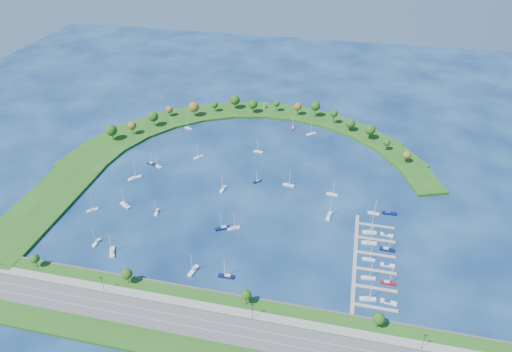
% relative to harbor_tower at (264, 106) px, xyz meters
% --- Properties ---
extents(ground, '(700.00, 700.00, 0.00)m').
position_rel_harbor_tower_xyz_m(ground, '(12.86, -120.61, -4.32)').
color(ground, '#071941').
rests_on(ground, ground).
extents(south_shoreline, '(420.00, 43.10, 11.60)m').
position_rel_harbor_tower_xyz_m(south_shoreline, '(12.89, -243.49, -3.32)').
color(south_shoreline, '#224E14').
rests_on(south_shoreline, ground).
extents(breakwater, '(286.74, 247.64, 2.00)m').
position_rel_harbor_tower_xyz_m(breakwater, '(-33.47, -71.89, -3.33)').
color(breakwater, '#224E14').
rests_on(breakwater, ground).
extents(breakwater_trees, '(240.37, 89.46, 15.00)m').
position_rel_harbor_tower_xyz_m(breakwater_trees, '(-10.43, -34.79, 6.31)').
color(breakwater_trees, '#382314').
rests_on(breakwater_trees, breakwater).
extents(harbor_tower, '(2.60, 2.60, 4.53)m').
position_rel_harbor_tower_xyz_m(harbor_tower, '(0.00, 0.00, 0.00)').
color(harbor_tower, gray).
rests_on(harbor_tower, breakwater).
extents(dock_system, '(24.28, 82.00, 1.60)m').
position_rel_harbor_tower_xyz_m(dock_system, '(98.16, -181.61, -3.97)').
color(dock_system, gray).
rests_on(dock_system, ground).
extents(moored_boat_0, '(8.07, 3.16, 11.55)m').
position_rel_harbor_tower_xyz_m(moored_boat_0, '(72.78, -121.27, -3.42)').
color(moored_boat_0, silver).
rests_on(moored_boat_0, ground).
extents(moored_boat_1, '(8.89, 2.78, 12.96)m').
position_rel_harbor_tower_xyz_m(moored_boat_1, '(22.41, -210.61, -3.38)').
color(moored_boat_1, '#09133B').
rests_on(moored_boat_1, ground).
extents(moored_boat_2, '(7.53, 2.62, 10.88)m').
position_rel_harbor_tower_xyz_m(moored_boat_2, '(11.02, -76.15, -3.44)').
color(moored_boat_2, silver).
rests_on(moored_boat_2, ground).
extents(moored_boat_3, '(3.55, 8.40, 11.97)m').
position_rel_harbor_tower_xyz_m(moored_boat_3, '(-2.14, -131.44, -3.41)').
color(moored_boat_3, silver).
rests_on(moored_boat_3, ground).
extents(moored_boat_4, '(8.93, 8.99, 14.55)m').
position_rel_harbor_tower_xyz_m(moored_boat_4, '(-68.41, -132.73, -3.33)').
color(moored_boat_4, silver).
rests_on(moored_boat_4, ground).
extents(moored_boat_5, '(7.38, 4.81, 10.57)m').
position_rel_harbor_tower_xyz_m(moored_boat_5, '(-58.57, -113.65, -3.45)').
color(moored_boat_5, silver).
rests_on(moored_boat_5, ground).
extents(moored_boat_6, '(3.69, 9.21, 13.17)m').
position_rel_harbor_tower_xyz_m(moored_boat_6, '(72.85, -145.73, -3.38)').
color(moored_boat_6, silver).
rests_on(moored_boat_6, ground).
extents(moored_boat_7, '(7.69, 5.90, 11.34)m').
position_rel_harbor_tower_xyz_m(moored_boat_7, '(15.91, -170.72, -3.43)').
color(moored_boat_7, silver).
rests_on(moored_boat_7, ground).
extents(moored_boat_8, '(6.52, 9.44, 13.63)m').
position_rel_harbor_tower_xyz_m(moored_boat_8, '(-47.74, -206.88, -3.36)').
color(moored_boat_8, silver).
rests_on(moored_boat_8, ground).
extents(moored_boat_9, '(5.80, 6.04, 9.62)m').
position_rel_harbor_tower_xyz_m(moored_boat_9, '(19.19, -117.08, -3.47)').
color(moored_boat_9, '#09133B').
rests_on(moored_boat_9, ground).
extents(moored_boat_10, '(3.15, 7.36, 10.48)m').
position_rel_harbor_tower_xyz_m(moored_boat_10, '(-37.22, -166.20, -3.45)').
color(moored_boat_10, silver).
rests_on(moored_boat_10, ground).
extents(moored_boat_11, '(9.14, 6.74, 13.35)m').
position_rel_harbor_tower_xyz_m(moored_boat_11, '(9.12, -172.10, -3.37)').
color(moored_boat_11, '#09133B').
rests_on(moored_boat_11, ground).
extents(moored_boat_12, '(7.02, 7.43, 11.75)m').
position_rel_harbor_tower_xyz_m(moored_boat_12, '(-32.54, -94.63, -3.42)').
color(moored_boat_12, silver).
rests_on(moored_boat_12, ground).
extents(moored_boat_13, '(7.49, 4.39, 10.63)m').
position_rel_harbor_tower_xyz_m(moored_boat_13, '(-56.78, -50.77, -3.45)').
color(moored_boat_13, silver).
rests_on(moored_boat_13, ground).
extents(moored_boat_14, '(6.99, 6.74, 11.15)m').
position_rel_harbor_tower_xyz_m(moored_boat_14, '(-79.32, -173.20, -3.43)').
color(moored_boat_14, silver).
rests_on(moored_boat_14, ground).
extents(moored_boat_15, '(2.52, 7.39, 10.68)m').
position_rel_harbor_tower_xyz_m(moored_boat_15, '(-60.96, -201.17, -3.45)').
color(moored_boat_15, silver).
rests_on(moored_boat_15, ground).
extents(moored_boat_16, '(8.42, 3.25, 12.07)m').
position_rel_harbor_tower_xyz_m(moored_boat_16, '(41.85, -117.01, -3.41)').
color(moored_boat_16, silver).
rests_on(moored_boat_16, ground).
extents(moored_boat_17, '(8.45, 7.39, 12.95)m').
position_rel_harbor_tower_xyz_m(moored_boat_17, '(48.87, -37.84, -3.38)').
color(moored_boat_17, silver).
rests_on(moored_boat_17, ground).
extents(moored_boat_18, '(3.87, 7.81, 11.06)m').
position_rel_harbor_tower_xyz_m(moored_boat_18, '(31.64, -30.68, -3.44)').
color(moored_boat_18, maroon).
rests_on(moored_boat_18, ground).
extents(moored_boat_19, '(9.20, 6.91, 13.49)m').
position_rel_harbor_tower_xyz_m(moored_boat_19, '(-60.68, -163.74, -3.36)').
color(moored_boat_19, silver).
rests_on(moored_boat_19, ground).
extents(moored_boat_20, '(4.32, 9.29, 13.18)m').
position_rel_harbor_tower_xyz_m(moored_boat_20, '(3.32, -210.52, -3.38)').
color(moored_boat_20, silver).
rests_on(moored_boat_20, ground).
extents(moored_boat_21, '(8.16, 4.54, 11.57)m').
position_rel_harbor_tower_xyz_m(moored_boat_21, '(-64.21, -111.58, -3.42)').
color(moored_boat_21, '#09133B').
rests_on(moored_boat_21, ground).
extents(docked_boat_0, '(8.73, 3.77, 12.42)m').
position_rel_harbor_tower_xyz_m(docked_boat_0, '(98.37, -209.95, -3.40)').
color(docked_boat_0, silver).
rests_on(docked_boat_0, ground).
extents(docked_boat_1, '(8.55, 3.45, 1.70)m').
position_rel_harbor_tower_xyz_m(docked_boat_1, '(108.84, -209.67, -3.69)').
color(docked_boat_1, silver).
rests_on(docked_boat_1, ground).
extents(docked_boat_2, '(7.89, 3.00, 11.32)m').
position_rel_harbor_tower_xyz_m(docked_boat_2, '(98.39, -194.88, -3.43)').
color(docked_boat_2, silver).
rests_on(docked_boat_2, ground).
extents(docked_boat_3, '(8.09, 2.35, 11.85)m').
position_rel_harbor_tower_xyz_m(docked_boat_3, '(108.88, -196.17, -3.42)').
color(docked_boat_3, maroon).
rests_on(docked_boat_3, ground).
extents(docked_boat_4, '(7.18, 2.05, 10.54)m').
position_rel_harbor_tower_xyz_m(docked_boat_4, '(98.40, -180.31, -3.45)').
color(docked_boat_4, silver).
rests_on(docked_boat_4, ground).
extents(docked_boat_5, '(7.99, 2.35, 1.62)m').
position_rel_harbor_tower_xyz_m(docked_boat_5, '(108.84, -182.55, -3.72)').
color(docked_boat_5, silver).
rests_on(docked_boat_5, ground).
extents(docked_boat_6, '(9.10, 3.40, 13.07)m').
position_rel_harbor_tower_xyz_m(docked_boat_6, '(98.36, -166.18, -3.38)').
color(docked_boat_6, silver).
rests_on(docked_boat_6, ground).
extents(docked_boat_7, '(8.77, 2.86, 12.72)m').
position_rel_harbor_tower_xyz_m(docked_boat_7, '(108.87, -169.52, -3.39)').
color(docked_boat_7, '#09133B').
rests_on(docked_boat_7, ground).
extents(docked_boat_8, '(8.88, 3.64, 12.67)m').
position_rel_harbor_tower_xyz_m(docked_boat_8, '(98.37, -156.31, -3.39)').
color(docked_boat_8, silver).
rests_on(docked_boat_8, ground).
extents(docked_boat_9, '(8.02, 3.46, 1.58)m').
position_rel_harbor_tower_xyz_m(docked_boat_9, '(108.85, -156.14, -3.74)').
color(docked_boat_9, silver).
rests_on(docked_boat_9, ground).
extents(docked_boat_10, '(7.54, 2.62, 10.89)m').
position_rel_harbor_tower_xyz_m(docked_boat_10, '(100.79, -136.37, -3.44)').
color(docked_boat_10, silver).
rests_on(docked_boat_10, ground).
extents(docked_boat_11, '(9.39, 3.08, 1.89)m').
position_rel_harbor_tower_xyz_m(docked_boat_11, '(110.72, -134.21, -3.62)').
color(docked_boat_11, '#09133B').
rests_on(docked_boat_11, ground).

